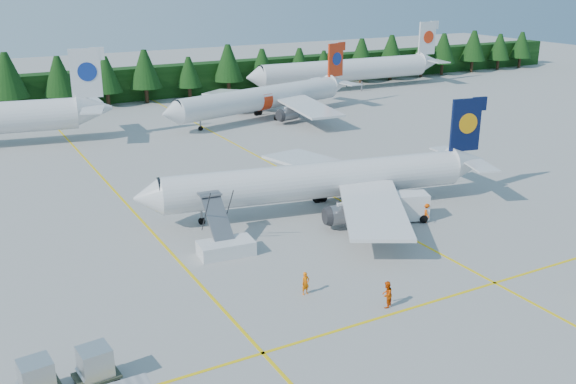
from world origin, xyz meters
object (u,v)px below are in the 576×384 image
airliner_navy (311,182)px  airstairs (225,243)px  service_truck (399,207)px  airliner_red (258,99)px

airliner_navy → airstairs: bearing=-145.1°
airliner_navy → airstairs: size_ratio=5.39×
airstairs → service_truck: bearing=2.4°
airstairs → airliner_navy: bearing=29.6°
airliner_red → airstairs: (-25.99, -46.02, -2.39)m
airstairs → service_truck: size_ratio=1.12×
airliner_red → service_truck: 47.78m
airliner_navy → airliner_red: airliner_red is taller
airliner_navy → service_truck: (6.28, -6.10, -1.81)m
airliner_navy → airstairs: 12.75m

